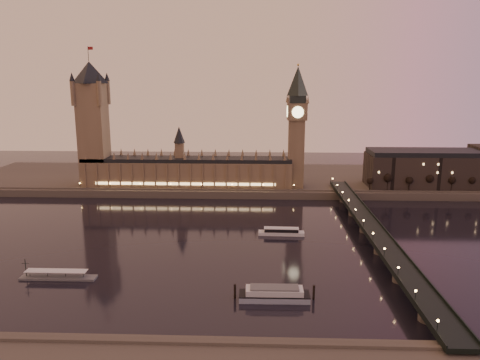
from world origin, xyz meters
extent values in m
plane|color=black|center=(0.00, 0.00, 0.00)|extent=(700.00, 700.00, 0.00)
cube|color=#423D35|center=(30.00, 165.00, 3.00)|extent=(560.00, 130.00, 6.00)
cube|color=brown|center=(-40.00, 121.00, 17.00)|extent=(180.00, 26.00, 22.00)
cube|color=black|center=(-40.00, 121.00, 29.60)|extent=(180.00, 22.00, 3.20)
cube|color=#FFCC7F|center=(-40.00, 107.50, 11.00)|extent=(153.00, 0.25, 2.20)
cube|color=brown|center=(-120.00, 121.00, 50.00)|extent=(22.00, 22.00, 88.00)
cone|color=black|center=(-120.00, 121.00, 103.00)|extent=(31.68, 31.68, 18.00)
cylinder|color=black|center=(-120.00, 121.00, 118.00)|extent=(0.44, 0.44, 12.00)
cube|color=maroon|center=(-117.80, 121.00, 122.50)|extent=(4.00, 0.15, 2.50)
cube|color=brown|center=(54.00, 121.00, 35.00)|extent=(13.00, 13.00, 58.00)
cube|color=brown|center=(54.00, 121.00, 71.00)|extent=(16.00, 16.00, 14.00)
cylinder|color=#FFEAA5|center=(54.00, 112.82, 71.00)|extent=(9.60, 0.35, 9.60)
cylinder|color=#FFEAA5|center=(45.82, 121.00, 71.00)|extent=(0.35, 9.60, 9.60)
cube|color=black|center=(54.00, 121.00, 81.00)|extent=(13.00, 13.00, 6.00)
cone|color=black|center=(54.00, 121.00, 96.00)|extent=(17.68, 17.68, 24.00)
sphere|color=gold|center=(54.00, 121.00, 109.00)|extent=(2.00, 2.00, 2.00)
cube|color=black|center=(92.00, 0.00, 8.00)|extent=(13.00, 260.00, 2.00)
cube|color=black|center=(85.70, 0.00, 9.50)|extent=(0.60, 260.00, 1.00)
cube|color=black|center=(98.30, 0.00, 9.50)|extent=(0.60, 260.00, 1.00)
cube|color=black|center=(172.00, 127.00, 20.00)|extent=(110.00, 36.00, 28.00)
cube|color=black|center=(172.00, 127.00, 36.00)|extent=(108.00, 34.00, 4.00)
cylinder|color=black|center=(115.00, 109.00, 10.66)|extent=(0.70, 0.70, 9.31)
sphere|color=black|center=(115.00, 109.00, 15.52)|extent=(6.21, 6.21, 6.21)
cylinder|color=black|center=(131.42, 109.00, 10.66)|extent=(0.70, 0.70, 9.31)
sphere|color=black|center=(131.42, 109.00, 15.52)|extent=(6.21, 6.21, 6.21)
cylinder|color=black|center=(147.84, 109.00, 10.66)|extent=(0.70, 0.70, 9.31)
sphere|color=black|center=(147.84, 109.00, 15.52)|extent=(6.21, 6.21, 6.21)
cylinder|color=black|center=(164.26, 109.00, 10.66)|extent=(0.70, 0.70, 9.31)
sphere|color=black|center=(164.26, 109.00, 15.52)|extent=(6.21, 6.21, 6.21)
cylinder|color=black|center=(180.69, 109.00, 10.66)|extent=(0.70, 0.70, 9.31)
sphere|color=black|center=(180.69, 109.00, 15.52)|extent=(6.21, 6.21, 6.21)
cylinder|color=black|center=(197.11, 109.00, 10.66)|extent=(0.70, 0.70, 9.31)
sphere|color=black|center=(197.11, 109.00, 15.52)|extent=(6.21, 6.21, 6.21)
cube|color=silver|center=(36.71, 11.52, 1.07)|extent=(29.42, 7.16, 2.15)
cube|color=black|center=(36.71, 11.52, 3.22)|extent=(21.78, 5.81, 2.15)
cube|color=silver|center=(36.71, 11.52, 4.49)|extent=(22.38, 6.08, 0.39)
cube|color=#91A0B8|center=(29.05, -78.62, 1.30)|extent=(32.00, 9.21, 2.60)
cube|color=black|center=(29.05, -78.62, 2.84)|extent=(32.00, 9.21, 0.50)
cube|color=silver|center=(29.05, -78.62, 4.39)|extent=(26.01, 8.17, 2.60)
cube|color=#595B5E|center=(29.05, -78.62, 6.04)|extent=(22.01, 7.14, 0.70)
cylinder|color=black|center=(11.08, -77.75, 3.39)|extent=(1.10, 1.10, 6.79)
cylinder|color=black|center=(47.02, -77.49, 3.39)|extent=(1.10, 1.10, 6.79)
cube|color=#595B5E|center=(-78.73, -59.56, 0.54)|extent=(38.14, 6.36, 1.09)
cube|color=silver|center=(-79.63, -59.56, 4.13)|extent=(30.88, 5.45, 0.27)
cylinder|color=black|center=(-95.07, -59.56, 5.63)|extent=(0.36, 0.36, 9.08)
cylinder|color=black|center=(-95.07, -59.56, 7.90)|extent=(3.63, 0.22, 0.22)
camera|label=1|loc=(20.64, -275.08, 99.14)|focal=35.00mm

